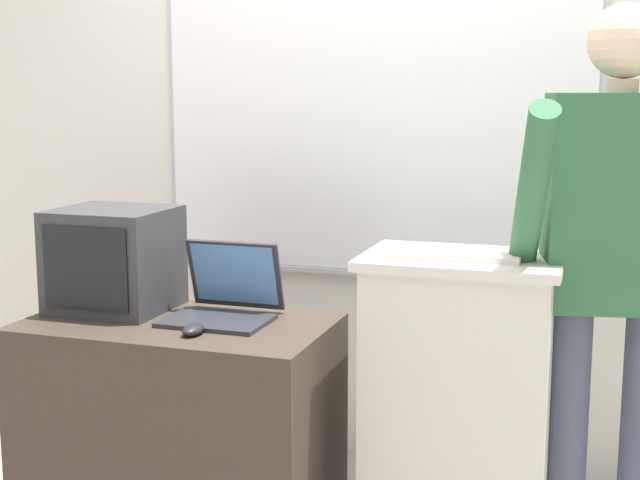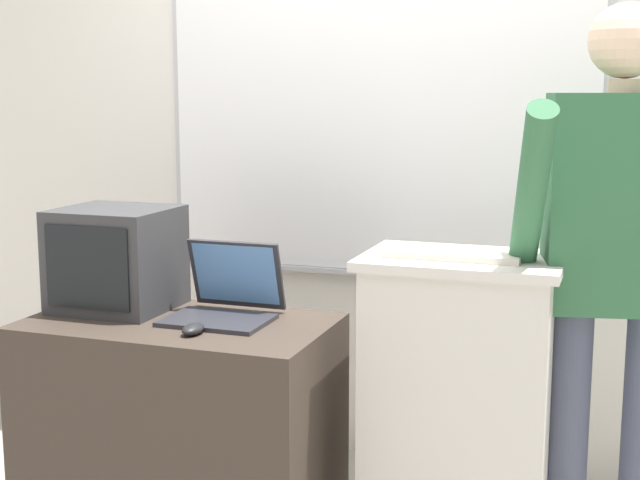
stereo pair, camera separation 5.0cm
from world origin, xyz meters
name	(u,v)px [view 2 (the right image)]	position (x,y,z in m)	size (l,w,h in m)	color
back_wall	(415,141)	(-0.01, 1.24, 1.33)	(6.40, 0.17, 2.65)	silver
lectern_podium	(459,412)	(0.35, 0.41, 0.51)	(0.62, 0.43, 1.02)	beige
side_desk	(182,431)	(-0.57, 0.25, 0.39)	(1.01, 0.57, 0.77)	#382D26
person_presenter	(615,256)	(0.79, 0.47, 1.04)	(0.59, 0.62, 1.78)	#474C60
laptop	(227,297)	(-0.43, 0.35, 0.84)	(0.34, 0.32, 0.25)	#28282D
wireless_keyboard	(452,256)	(0.32, 0.35, 1.03)	(0.42, 0.12, 0.02)	beige
computer_mouse_by_laptop	(193,329)	(-0.44, 0.12, 0.79)	(0.06, 0.10, 0.03)	black
crt_monitor	(117,259)	(-0.85, 0.34, 0.95)	(0.38, 0.36, 0.35)	#333335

